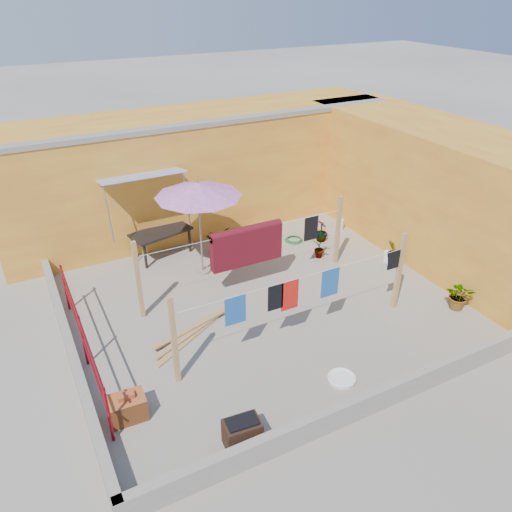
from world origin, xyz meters
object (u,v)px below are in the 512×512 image
Objects in this scene: water_jug_b at (339,225)px; water_jug_a at (387,257)px; outdoor_table at (161,233)px; patio_umbrella at (198,190)px; brazier at (242,433)px; green_hose at (294,240)px; white_basin at (342,378)px; brick_stack at (128,407)px; plant_back_a at (217,240)px.

water_jug_a is at bearing -90.00° from water_jug_b.
outdoor_table reaches higher than water_jug_b.
patio_umbrella is at bearing -64.99° from outdoor_table.
green_hose is (4.29, 5.52, -0.21)m from brazier.
white_basin reaches higher than green_hose.
white_basin is (3.62, -0.91, -0.17)m from brick_stack.
brick_stack is at bearing -143.83° from green_hose.
white_basin is at bearing 11.25° from brazier.
brick_stack is 1.16× the size of white_basin.
plant_back_a is (-3.63, 2.46, 0.21)m from water_jug_a.
brazier reaches higher than white_basin.
water_jug_a is 2.07m from water_jug_b.
water_jug_a is 2.58m from green_hose.
water_jug_b is at bearing 5.05° from patio_umbrella.
plant_back_a is at bearing 145.94° from water_jug_a.
outdoor_table is 2.76× the size of brazier.
water_jug_a reaches higher than green_hose.
plant_back_a is (-3.63, 0.38, 0.18)m from water_jug_b.
water_jug_b is (4.97, -0.90, -0.47)m from outdoor_table.
green_hose is (3.46, -0.88, -0.60)m from outdoor_table.
plant_back_a is at bearing 90.47° from white_basin.
patio_umbrella is 5.19m from white_basin.
white_basin is 5.49m from green_hose.
brazier is 1.21× the size of green_hose.
brazier is 6.73m from water_jug_a.
patio_umbrella is 5.10m from water_jug_a.
water_jug_a is (5.79, 3.43, -0.10)m from brazier.
water_jug_b is at bearing -0.73° from green_hose.
patio_umbrella is 3.59m from green_hose.
outdoor_table reaches higher than plant_back_a.
patio_umbrella is 6.37× the size of water_jug_b.
outdoor_table is 5.81m from water_jug_a.
plant_back_a is (3.57, 4.53, 0.13)m from brick_stack.
brazier is at bearing -105.55° from patio_umbrella.
green_hose is at bearing -14.26° from outdoor_table.
water_jug_b is at bearing -6.03° from plant_back_a.
outdoor_table is at bearing 82.67° from brazier.
brazier is (-1.42, -5.12, -1.91)m from patio_umbrella.
brazier is 1.58× the size of water_jug_b.
water_jug_a is at bearing -30.89° from outdoor_table.
patio_umbrella is at bearing -133.68° from plant_back_a.
outdoor_table is at bearing 169.74° from water_jug_b.
water_jug_b is 0.76× the size of green_hose.
white_basin is 5.45m from plant_back_a.
outdoor_table is 3.62m from green_hose.
water_jug_a reaches higher than white_basin.
brick_stack reaches higher than water_jug_a.
water_jug_b is (4.37, 0.39, -1.99)m from patio_umbrella.
patio_umbrella is at bearing 99.46° from white_basin.
green_hose is at bearing 36.17° from brick_stack.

